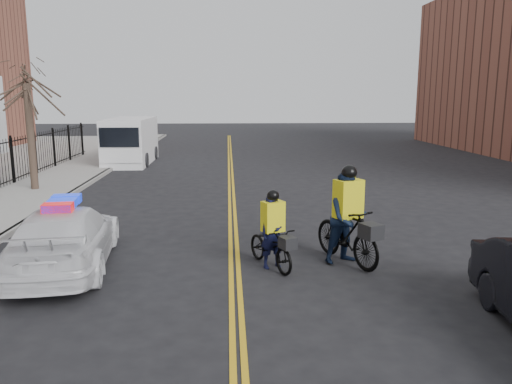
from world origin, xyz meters
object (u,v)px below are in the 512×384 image
object	(u,v)px
cyclist_near	(273,241)
cyclist_far	(348,225)
cargo_van	(130,142)
police_cruiser	(65,237)

from	to	relation	value
cyclist_near	cyclist_far	bearing A→B (deg)	-17.92
cargo_van	cyclist_far	size ratio (longest dim) A/B	2.64
cyclist_far	cargo_van	bearing A→B (deg)	90.52
police_cruiser	cyclist_near	distance (m)	4.49
cargo_van	cyclist_far	distance (m)	19.08
police_cruiser	cyclist_far	bearing A→B (deg)	173.58
police_cruiser	cyclist_near	size ratio (longest dim) A/B	2.64
police_cruiser	cargo_van	size ratio (longest dim) A/B	0.82
police_cruiser	cyclist_far	size ratio (longest dim) A/B	2.17
cargo_van	police_cruiser	bearing A→B (deg)	-83.94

